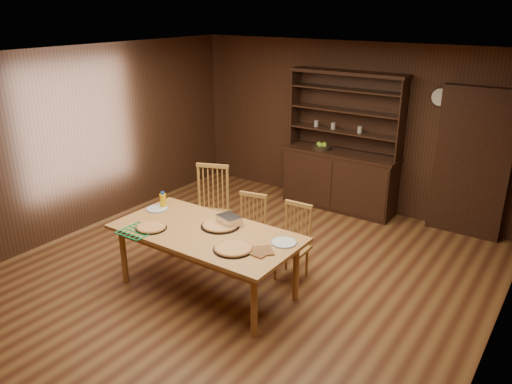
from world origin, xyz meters
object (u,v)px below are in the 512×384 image
Objects in this scene: chair_left at (211,204)px; chair_right at (294,239)px; chair_center at (251,228)px; china_hutch at (340,172)px; juice_bottle at (163,200)px; dining_table at (206,237)px.

chair_left is 1.33m from chair_right.
chair_right is (0.60, 0.06, -0.00)m from chair_center.
chair_center is (-0.09, -2.36, -0.10)m from china_hutch.
china_hutch is 2.34× the size of chair_center.
juice_bottle reaches higher than chair_right.
chair_left is 1.22× the size of chair_center.
chair_left is at bearing 159.58° from chair_center.
china_hutch is at bearing 87.63° from dining_table.
china_hutch is at bearing 48.35° from chair_left.
chair_center is at bearing -176.36° from chair_right.
china_hutch is 1.02× the size of dining_table.
chair_right is (0.64, 0.86, -0.19)m from dining_table.
dining_table is at bearing -75.02° from chair_left.
chair_right is at bearing 53.35° from dining_table.
juice_bottle reaches higher than chair_center.
juice_bottle is (-1.53, -0.62, 0.35)m from chair_right.
juice_bottle is (-1.02, -2.92, 0.25)m from china_hutch.
chair_right is at bearing -5.65° from chair_center.
china_hutch is at bearing 70.83° from juice_bottle.
chair_center is at bearing 31.23° from juice_bottle.
chair_left reaches higher than chair_center.
china_hutch is 2.36m from chair_center.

